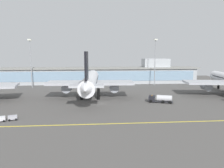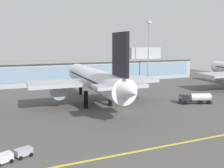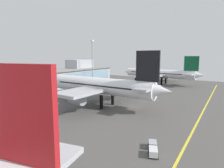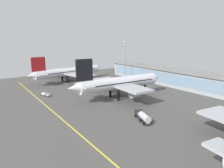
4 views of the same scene
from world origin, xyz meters
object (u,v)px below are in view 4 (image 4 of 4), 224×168
at_px(airliner_near_left, 69,72).
at_px(airliner_near_right, 120,83).
at_px(baggage_tug_near, 46,94).
at_px(apron_light_mast_west, 125,55).
at_px(fuel_tanker_truck, 143,116).

distance_m(airliner_near_left, airliner_near_right, 50.21).
height_order(baggage_tug_near, apron_light_mast_west, apron_light_mast_west).
xyz_separation_m(fuel_tanker_truck, apron_light_mast_west, (-58.68, 38.82, 15.19)).
relative_size(fuel_tanker_truck, apron_light_mast_west, 0.36).
bearing_deg(airliner_near_right, airliner_near_left, 96.96).
distance_m(airliner_near_right, apron_light_mast_west, 44.30).
relative_size(airliner_near_left, fuel_tanker_truck, 5.92).
xyz_separation_m(baggage_tug_near, apron_light_mast_west, (-9.56, 56.49, 15.91)).
bearing_deg(baggage_tug_near, fuel_tanker_truck, 178.11).
xyz_separation_m(airliner_near_left, airliner_near_right, (50.04, 4.13, 0.79)).
bearing_deg(baggage_tug_near, apron_light_mast_west, -102.07).
relative_size(baggage_tug_near, apron_light_mast_west, 0.22).
bearing_deg(airliner_near_left, apron_light_mast_west, -38.65).
height_order(airliner_near_right, apron_light_mast_west, apron_light_mast_west).
relative_size(airliner_near_right, fuel_tanker_truck, 5.41).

